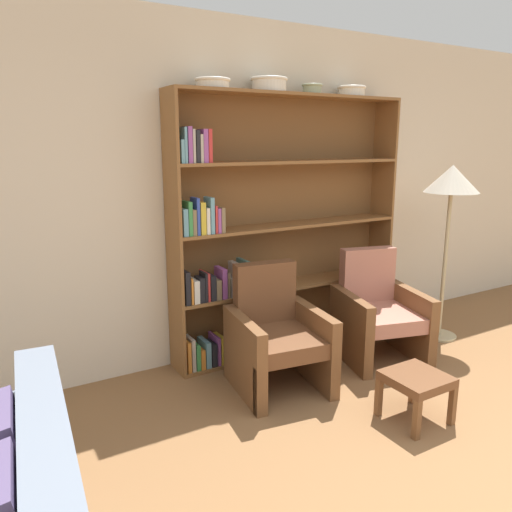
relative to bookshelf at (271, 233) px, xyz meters
name	(u,v)px	position (x,y,z in m)	size (l,w,h in m)	color
wall_back	(275,191)	(0.14, 0.16, 0.33)	(12.00, 0.06, 2.75)	beige
bookshelf	(271,233)	(0.00, 0.00, 0.00)	(2.14, 0.30, 2.18)	brown
bowl_brass	(213,83)	(-0.53, -0.03, 1.18)	(0.27, 0.27, 0.07)	silver
bowl_stoneware	(269,84)	(-0.05, -0.03, 1.20)	(0.29, 0.29, 0.11)	silver
bowl_slate	(312,88)	(0.37, -0.03, 1.18)	(0.17, 0.17, 0.08)	gray
bowl_terracotta	(351,91)	(0.79, -0.03, 1.19)	(0.25, 0.25, 0.09)	silver
armchair_leather	(276,336)	(-0.32, -0.59, -0.66)	(0.73, 0.76, 0.90)	brown
armchair_cushioned	(378,313)	(0.70, -0.60, -0.66)	(0.80, 0.82, 0.90)	brown
floor_lamp	(451,187)	(1.52, -0.58, 0.37)	(0.48, 0.48, 1.60)	tan
footstool	(416,383)	(0.20, -1.48, -0.78)	(0.37, 0.37, 0.32)	brown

